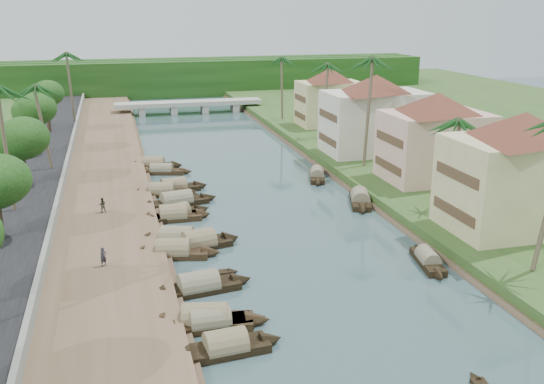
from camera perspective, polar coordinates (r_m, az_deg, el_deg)
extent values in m
plane|color=#3A5358|center=(51.11, 2.62, -5.74)|extent=(220.00, 220.00, 0.00)
cube|color=brown|center=(67.77, -15.63, -0.23)|extent=(10.00, 180.00, 0.80)
cube|color=#2B4E1F|center=(75.43, 11.93, 1.93)|extent=(16.00, 180.00, 1.20)
cube|color=black|center=(68.43, -22.76, -0.52)|extent=(8.00, 180.00, 1.40)
cube|color=slate|center=(67.74, -19.24, 0.28)|extent=(0.40, 180.00, 1.10)
cube|color=#12380F|center=(141.53, -9.07, 10.41)|extent=(120.00, 4.00, 8.00)
cube|color=#12380F|center=(146.48, -9.29, 10.62)|extent=(120.00, 4.00, 8.00)
cube|color=#12380F|center=(151.42, -9.48, 10.81)|extent=(120.00, 4.00, 8.00)
cube|color=#A2A298|center=(119.12, -7.84, 8.28)|extent=(28.00, 4.00, 0.80)
cube|color=#A2A298|center=(118.55, -12.17, 7.48)|extent=(1.20, 3.50, 1.80)
cube|color=#A2A298|center=(118.97, -9.26, 7.67)|extent=(1.20, 3.50, 1.80)
cube|color=#A2A298|center=(119.69, -6.38, 7.85)|extent=(1.20, 3.50, 1.80)
cube|color=#A2A298|center=(120.70, -3.54, 7.99)|extent=(1.20, 3.50, 1.80)
cube|color=beige|center=(56.23, 22.16, 0.73)|extent=(12.00, 8.00, 8.00)
pyramid|color=brown|center=(55.13, 22.74, 5.82)|extent=(14.85, 14.85, 2.20)
cube|color=#4D3624|center=(53.46, 16.70, -1.77)|extent=(0.10, 6.40, 0.90)
cube|color=#4D3624|center=(52.55, 16.99, 1.54)|extent=(0.10, 6.40, 0.90)
cube|color=beige|center=(69.76, 15.06, 4.17)|extent=(11.00, 8.00, 7.50)
pyramid|color=brown|center=(68.89, 15.37, 8.11)|extent=(14.11, 14.11, 2.20)
cube|color=#4D3624|center=(67.64, 10.84, 2.43)|extent=(0.10, 6.40, 0.90)
cube|color=#4D3624|center=(66.96, 10.99, 4.92)|extent=(0.10, 6.40, 0.90)
cube|color=silver|center=(81.47, 9.63, 6.48)|extent=(13.00, 8.00, 8.00)
pyramid|color=brown|center=(80.71, 9.81, 10.04)|extent=(15.59, 15.59, 2.20)
cube|color=#4D3624|center=(79.41, 5.22, 4.91)|extent=(0.10, 6.40, 0.90)
cube|color=#4D3624|center=(78.81, 5.29, 7.19)|extent=(0.10, 6.40, 0.90)
cube|color=beige|center=(100.18, 5.44, 8.30)|extent=(10.00, 7.00, 7.00)
pyramid|color=brown|center=(99.59, 5.51, 10.91)|extent=(12.62, 12.62, 2.20)
cube|color=#4D3624|center=(98.85, 2.64, 7.21)|extent=(0.10, 5.60, 0.90)
cube|color=#4D3624|center=(98.41, 2.66, 8.81)|extent=(0.10, 5.60, 0.90)
cube|color=black|center=(39.92, -5.81, -12.41)|extent=(5.42, 1.72, 0.70)
cone|color=black|center=(40.35, -1.50, -11.84)|extent=(1.56, 1.53, 1.69)
cone|color=black|center=(39.63, -10.21, -12.71)|extent=(1.56, 1.53, 1.69)
cylinder|color=gray|center=(39.74, -5.82, -11.93)|extent=(4.14, 1.78, 1.75)
cube|color=black|center=(37.32, -4.36, -14.63)|extent=(5.36, 2.33, 0.70)
cone|color=black|center=(38.03, -0.04, -13.78)|extent=(1.67, 1.81, 1.84)
cone|color=black|center=(36.74, -8.87, -15.22)|extent=(1.67, 1.81, 1.84)
cylinder|color=#7B6B4E|center=(37.12, -4.38, -14.13)|extent=(4.14, 2.29, 1.93)
cube|color=black|center=(40.25, -6.29, -12.16)|extent=(6.46, 3.18, 0.70)
cone|color=black|center=(40.13, -1.28, -12.01)|extent=(2.10, 2.07, 1.94)
cone|color=black|center=(40.58, -11.26, -12.02)|extent=(2.10, 2.07, 1.94)
cylinder|color=#7B6B4E|center=(40.07, -6.31, -11.69)|extent=(5.05, 2.95, 2.01)
cube|color=black|center=(44.65, -6.91, -9.09)|extent=(6.23, 2.79, 0.70)
cone|color=black|center=(45.55, -2.85, -8.32)|extent=(1.97, 1.96, 1.92)
cone|color=black|center=(43.92, -11.14, -9.65)|extent=(1.97, 1.96, 1.92)
cylinder|color=gray|center=(44.48, -6.93, -8.65)|extent=(4.84, 2.66, 1.99)
cube|color=black|center=(50.90, -9.25, -5.81)|extent=(6.00, 3.19, 0.70)
cone|color=black|center=(50.54, -5.67, -5.74)|extent=(2.01, 2.07, 1.92)
cone|color=black|center=(51.39, -12.78, -5.70)|extent=(2.01, 2.07, 1.92)
cylinder|color=#7B6B4E|center=(50.75, -9.27, -5.42)|extent=(4.71, 2.96, 2.01)
cube|color=black|center=(52.32, -6.90, -5.06)|extent=(5.88, 3.38, 0.70)
cone|color=black|center=(53.39, -3.83, -4.42)|extent=(2.05, 2.25, 2.10)
cone|color=black|center=(51.34, -10.10, -5.55)|extent=(2.05, 2.25, 2.10)
cylinder|color=#7B6B4E|center=(52.18, -6.91, -4.67)|extent=(4.63, 3.16, 2.22)
cube|color=black|center=(53.40, -8.91, -4.68)|extent=(6.19, 3.84, 0.70)
cone|color=black|center=(52.77, -5.47, -4.72)|extent=(2.21, 2.32, 2.06)
cone|color=black|center=(54.16, -12.27, -4.47)|extent=(2.21, 2.32, 2.06)
cylinder|color=gray|center=(53.27, -8.93, -4.30)|extent=(4.91, 3.48, 2.17)
cube|color=black|center=(59.76, -9.10, -2.31)|extent=(5.94, 3.89, 0.70)
cone|color=black|center=(61.22, -6.53, -1.65)|extent=(2.14, 2.13, 1.79)
cone|color=black|center=(58.38, -11.81, -2.85)|extent=(2.14, 2.13, 1.79)
cylinder|color=#7B6B4E|center=(59.64, -9.12, -1.96)|extent=(4.73, 3.43, 1.86)
cube|color=black|center=(59.40, -9.28, -2.44)|extent=(5.36, 2.05, 0.70)
cone|color=black|center=(59.66, -6.44, -2.15)|extent=(1.59, 1.81, 1.96)
cone|color=black|center=(59.23, -12.14, -2.58)|extent=(1.59, 1.81, 1.96)
cylinder|color=#7B6B4E|center=(59.27, -9.29, -2.09)|extent=(4.10, 2.12, 2.07)
cube|color=black|center=(63.66, -8.96, -1.09)|extent=(6.80, 3.27, 0.70)
cone|color=black|center=(64.77, -5.91, -0.58)|extent=(2.19, 2.10, 1.96)
cone|color=black|center=(62.70, -12.11, -1.47)|extent=(2.19, 2.10, 1.96)
cylinder|color=gray|center=(63.55, -8.97, -0.76)|extent=(5.31, 3.02, 2.02)
cube|color=black|center=(67.27, -10.38, -0.17)|extent=(5.81, 2.53, 0.70)
cone|color=black|center=(67.16, -7.72, 0.00)|extent=(1.82, 1.85, 1.84)
cone|color=black|center=(67.49, -13.03, -0.21)|extent=(1.82, 1.85, 1.84)
cylinder|color=#7B6B4E|center=(67.16, -10.39, 0.14)|extent=(4.50, 2.44, 1.92)
cube|color=black|center=(68.56, -9.21, 0.22)|extent=(5.92, 2.75, 0.70)
cone|color=black|center=(69.31, -6.68, 0.58)|extent=(1.89, 1.98, 1.94)
cone|color=black|center=(67.91, -11.80, -0.02)|extent=(1.89, 1.98, 1.94)
cylinder|color=#7B6B4E|center=(68.45, -9.23, 0.52)|extent=(4.60, 2.63, 2.03)
cube|color=black|center=(76.09, -10.35, 1.84)|extent=(5.80, 3.03, 0.70)
cone|color=black|center=(75.52, -8.04, 1.90)|extent=(1.90, 1.78, 1.58)
cone|color=black|center=(76.75, -12.63, 1.90)|extent=(1.90, 1.78, 1.58)
cylinder|color=gray|center=(76.00, -10.36, 2.12)|extent=(4.55, 2.73, 1.62)
cube|color=black|center=(79.22, -11.06, 2.40)|extent=(5.69, 2.99, 0.70)
cone|color=black|center=(78.74, -8.89, 2.49)|extent=(1.90, 1.91, 1.76)
cone|color=black|center=(79.77, -13.20, 2.43)|extent=(1.90, 1.91, 1.76)
cylinder|color=#7B6B4E|center=(79.12, -11.07, 2.67)|extent=(4.46, 2.76, 1.84)
cube|color=black|center=(50.29, 14.44, -6.44)|extent=(2.34, 5.29, 0.70)
cone|color=black|center=(52.74, 13.47, -5.15)|extent=(1.54, 1.66, 1.47)
cone|color=black|center=(47.82, 15.53, -7.68)|extent=(1.54, 1.66, 1.47)
cylinder|color=gray|center=(50.15, 14.47, -6.04)|extent=(2.18, 4.11, 1.51)
cube|color=black|center=(64.25, 8.29, -0.89)|extent=(3.65, 6.23, 0.70)
cone|color=black|center=(67.36, 8.07, 0.04)|extent=(2.15, 2.15, 1.89)
cone|color=black|center=(61.10, 8.54, -1.77)|extent=(2.15, 2.15, 1.89)
cylinder|color=gray|center=(64.14, 8.31, -0.56)|extent=(3.28, 4.92, 1.96)
cube|color=black|center=(72.97, 4.26, 1.42)|extent=(3.15, 5.82, 0.70)
cone|color=black|center=(75.95, 4.18, 2.11)|extent=(1.84, 1.94, 1.62)
cone|color=black|center=(69.96, 4.36, 0.80)|extent=(1.84, 1.94, 1.62)
cylinder|color=gray|center=(72.87, 4.27, 1.71)|extent=(2.83, 4.58, 1.67)
cone|color=black|center=(36.87, 18.48, -16.18)|extent=(0.92, 1.16, 0.77)
cube|color=black|center=(47.04, -5.92, -7.78)|extent=(3.42, 0.95, 0.35)
cone|color=black|center=(47.43, -3.66, -7.50)|extent=(0.89, 0.80, 0.75)
cone|color=black|center=(46.73, -8.22, -8.04)|extent=(0.89, 0.80, 0.75)
cube|color=black|center=(67.00, -8.94, -0.26)|extent=(4.18, 2.39, 0.35)
cone|color=black|center=(66.37, -6.99, -0.34)|extent=(1.29, 1.17, 0.84)
cone|color=black|center=(67.71, -10.84, -0.17)|extent=(1.29, 1.17, 0.84)
cylinder|color=brown|center=(59.65, 16.23, 2.49)|extent=(1.50, 0.36, 8.56)
sphere|color=#174719|center=(58.80, 16.56, 6.38)|extent=(3.20, 3.20, 3.20)
cylinder|color=brown|center=(73.59, 8.93, 7.40)|extent=(0.92, 0.36, 13.05)
sphere|color=#174719|center=(72.83, 9.16, 12.26)|extent=(3.20, 3.20, 3.20)
cylinder|color=brown|center=(90.32, 5.00, 8.57)|extent=(0.79, 0.36, 10.80)
sphere|color=#174719|center=(89.71, 5.09, 11.85)|extent=(3.20, 3.20, 3.20)
cylinder|color=brown|center=(60.67, -23.73, 3.70)|extent=(0.52, 0.36, 11.76)
cylinder|color=brown|center=(75.59, -20.53, 5.71)|extent=(1.39, 0.36, 9.85)
sphere|color=#174719|center=(74.90, -20.90, 9.26)|extent=(3.20, 3.20, 3.20)
cylinder|color=brown|center=(104.96, 0.96, 9.72)|extent=(0.54, 0.36, 10.48)
sphere|color=#174719|center=(104.44, 0.97, 12.46)|extent=(3.20, 3.20, 3.20)
cylinder|color=brown|center=(104.31, -18.36, 9.21)|extent=(0.74, 0.36, 11.46)
sphere|color=#174719|center=(103.79, -18.64, 12.21)|extent=(3.20, 3.20, 3.20)
cylinder|color=#4E3B2C|center=(70.30, -22.31, 1.99)|extent=(0.60, 0.60, 3.41)
ellipsoid|color=#12380F|center=(69.60, -22.61, 4.58)|extent=(5.35, 5.35, 4.40)
cylinder|color=#4E3B2C|center=(84.85, -21.16, 4.69)|extent=(0.60, 0.60, 3.92)
ellipsoid|color=#12380F|center=(84.21, -21.43, 7.18)|extent=(4.88, 4.88, 4.01)
cylinder|color=#4E3B2C|center=(100.02, -20.31, 6.48)|extent=(0.60, 0.60, 3.84)
ellipsoid|color=#12380F|center=(99.49, -20.52, 8.56)|extent=(4.80, 4.80, 3.95)
cylinder|color=#4E3B2C|center=(84.64, 12.47, 5.08)|extent=(0.60, 0.60, 3.36)
ellipsoid|color=#12380F|center=(84.05, 12.61, 7.22)|extent=(4.97, 4.97, 4.09)
imported|color=#292830|center=(48.09, -15.59, -5.89)|extent=(0.65, 0.59, 1.50)
imported|color=#323123|center=(60.48, -15.70, -1.18)|extent=(0.74, 0.60, 1.46)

